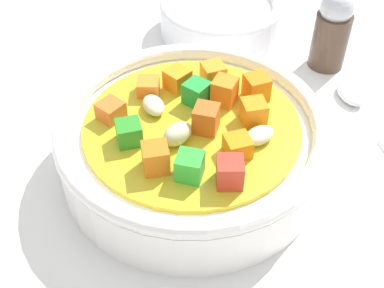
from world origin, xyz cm
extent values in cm
cube|color=silver|center=(0.00, 0.00, -1.00)|extent=(140.00, 140.00, 2.00)
cylinder|color=white|center=(0.00, 0.00, 2.09)|extent=(20.45, 20.45, 4.19)
torus|color=white|center=(0.00, 0.00, 4.61)|extent=(20.64, 20.64, 1.41)
cylinder|color=gold|center=(0.00, 0.00, 4.39)|extent=(16.38, 16.38, 0.40)
cube|color=orange|center=(-2.23, 5.71, 5.27)|extent=(2.02, 2.02, 1.37)
cube|color=orange|center=(3.37, 3.16, 5.41)|extent=(2.14, 2.14, 1.66)
cube|color=#D45A1C|center=(0.10, -1.17, 5.61)|extent=(2.07, 2.07, 2.05)
cube|color=orange|center=(-1.19, -4.25, 5.29)|extent=(2.44, 2.44, 1.41)
ellipsoid|color=beige|center=(0.16, 3.35, 5.09)|extent=(2.74, 2.86, 1.00)
cube|color=orange|center=(5.15, -2.91, 5.58)|extent=(2.44, 2.44, 1.99)
cube|color=orange|center=(1.66, 4.85, 5.20)|extent=(2.33, 2.33, 1.23)
cube|color=#2C9027|center=(-3.74, 3.05, 5.41)|extent=(2.44, 2.44, 1.66)
ellipsoid|color=beige|center=(0.72, -5.08, 5.10)|extent=(2.85, 2.42, 1.03)
cube|color=orange|center=(-5.11, 0.39, 5.58)|extent=(2.43, 2.43, 1.98)
cube|color=orange|center=(2.44, -3.85, 5.50)|extent=(2.44, 2.44, 1.84)
cube|color=green|center=(2.48, 0.92, 5.49)|extent=(1.99, 1.99, 1.80)
cube|color=green|center=(-4.62, -2.34, 5.50)|extent=(2.11, 2.11, 1.82)
cube|color=orange|center=(5.38, 0.96, 5.43)|extent=(2.44, 2.44, 1.68)
ellipsoid|color=beige|center=(-2.16, -0.07, 5.35)|extent=(2.72, 2.09, 1.53)
cube|color=orange|center=(3.55, -0.94, 5.62)|extent=(1.85, 1.85, 2.07)
cube|color=red|center=(-3.89, -4.92, 5.56)|extent=(2.34, 2.34, 1.96)
ellipsoid|color=silver|center=(14.73, -8.75, 0.51)|extent=(4.10, 3.99, 1.03)
cylinder|color=white|center=(19.29, 7.02, 1.54)|extent=(12.84, 12.84, 3.08)
torus|color=white|center=(19.29, 7.02, 3.34)|extent=(12.97, 12.97, 1.03)
cylinder|color=#4C3828|center=(18.92, -5.06, 2.78)|extent=(3.51, 3.51, 5.55)
sphere|color=silver|center=(18.92, -5.06, 6.34)|extent=(3.16, 3.16, 3.16)
camera|label=1|loc=(-24.44, -13.25, 29.52)|focal=46.79mm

